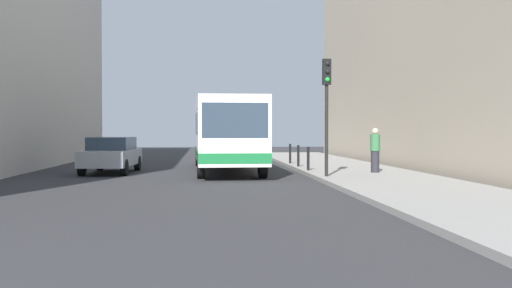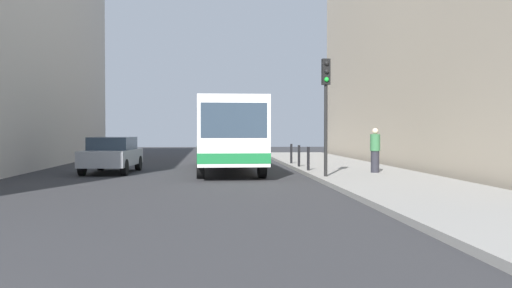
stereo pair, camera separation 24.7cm
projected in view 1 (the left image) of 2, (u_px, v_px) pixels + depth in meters
ground_plane at (223, 176)px, 22.96m from camera, size 80.00×80.00×0.00m
sidewalk at (359, 173)px, 23.42m from camera, size 4.40×40.00×0.15m
building_right at (465, 32)px, 27.78m from camera, size 7.00×32.00×12.76m
bus at (226, 131)px, 25.63m from camera, size 2.79×11.08×3.00m
car_beside_bus at (112, 154)px, 24.45m from camera, size 2.06×4.49×1.48m
traffic_light at (327, 95)px, 20.67m from camera, size 0.28×0.33×4.10m
bollard_near at (308, 159)px, 23.83m from camera, size 0.11×0.11×0.95m
bollard_mid at (298, 156)px, 26.38m from camera, size 0.11×0.11×0.95m
bollard_far at (290, 154)px, 28.92m from camera, size 0.11×0.11×0.95m
pedestrian_near_signal at (375, 150)px, 22.59m from camera, size 0.38×0.38×1.69m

